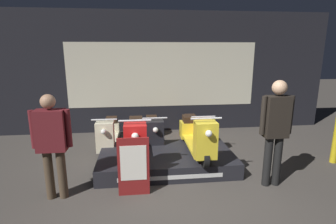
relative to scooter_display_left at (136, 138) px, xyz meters
The scene contains 12 objects.
ground_plane 1.45m from the scooter_display_left, 55.71° to the right, with size 30.00×30.00×0.00m, color #423D38.
shop_wall_back 2.73m from the scooter_display_left, 73.12° to the left, with size 9.14×0.09×3.20m.
display_platform 0.74m from the scooter_display_left, ahead, with size 2.54×1.43×0.29m.
scooter_display_left is the anchor object (origin of this frame).
scooter_display_right 1.14m from the scooter_display_left, ahead, with size 0.51×1.80×0.86m.
scooter_backrow_0 1.39m from the scooter_display_left, 117.53° to the left, with size 0.51×1.80×0.86m.
scooter_backrow_1 1.30m from the scooter_display_left, 72.14° to the left, with size 0.51×1.80×0.86m.
scooter_backrow_2 1.88m from the scooter_display_left, 40.62° to the left, with size 0.51×1.80×0.86m.
person_left_browsing 1.51m from the scooter_display_left, 144.86° to the right, with size 0.57×0.23×1.61m.
person_right_browsing 2.42m from the scooter_display_left, 20.79° to the right, with size 0.53×0.23×1.76m.
price_sign_board 0.91m from the scooter_display_left, 92.30° to the right, with size 0.48×0.04×0.94m.
street_bollard 3.93m from the scooter_display_left, ahead, with size 0.12×0.12×1.05m.
Camera 1 is at (-0.68, -3.54, 2.21)m, focal length 28.00 mm.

